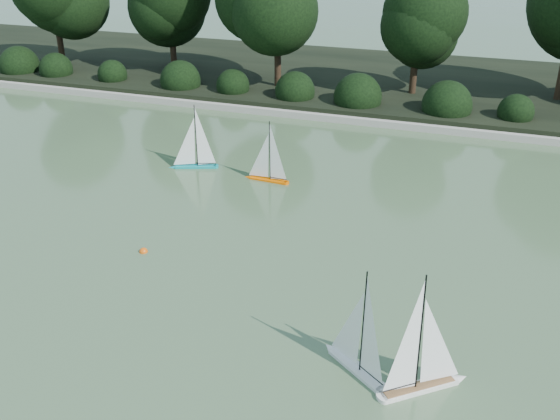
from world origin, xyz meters
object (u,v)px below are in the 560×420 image
Objects in this scene: sailboat_orange at (265,170)px; race_buoy at (144,252)px; sailboat_white_a at (353,351)px; sailboat_teal at (191,157)px; sailboat_white_b at (428,370)px.

sailboat_orange is 3.65m from race_buoy.
race_buoy is at bearing -104.17° from sailboat_orange.
sailboat_white_a reaches higher than sailboat_teal.
sailboat_white_b is 1.21× the size of sailboat_orange.
sailboat_teal is at bearing 103.75° from race_buoy.
sailboat_orange is (-4.04, 5.32, -0.04)m from sailboat_white_b.
sailboat_white_a reaches higher than sailboat_orange.
sailboat_orange is 1.80m from sailboat_teal.
sailboat_white_b is at bearing -52.76° from sailboat_orange.
sailboat_white_b is (0.93, -0.09, 0.02)m from sailboat_white_a.
sailboat_teal is (-5.83, 5.45, -0.02)m from sailboat_white_b.
sailboat_teal reaches higher than race_buoy.
sailboat_white_a reaches higher than race_buoy.
race_buoy is (0.90, -3.67, -0.24)m from sailboat_teal.
sailboat_white_b reaches higher than sailboat_teal.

